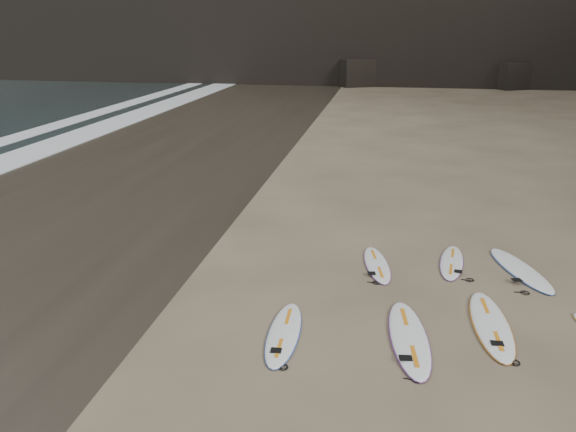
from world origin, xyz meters
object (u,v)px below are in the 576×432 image
at_px(surfboard_0, 284,333).
at_px(surfboard_6, 452,262).
at_px(surfboard_2, 491,324).
at_px(surfboard_7, 520,269).
at_px(surfboard_5, 377,264).
at_px(surfboard_1, 409,337).

distance_m(surfboard_0, surfboard_6, 5.28).
relative_size(surfboard_2, surfboard_7, 1.04).
relative_size(surfboard_5, surfboard_7, 0.83).
distance_m(surfboard_1, surfboard_6, 3.92).
relative_size(surfboard_5, surfboard_6, 1.00).
bearing_deg(surfboard_0, surfboard_7, 35.63).
distance_m(surfboard_2, surfboard_7, 3.01).
bearing_deg(surfboard_1, surfboard_2, 19.70).
xyz_separation_m(surfboard_0, surfboard_1, (2.32, 0.24, 0.01)).
bearing_deg(surfboard_1, surfboard_6, 67.12).
distance_m(surfboard_1, surfboard_2, 1.76).
bearing_deg(surfboard_5, surfboard_2, -58.65).
bearing_deg(surfboard_0, surfboard_5, 63.43).
bearing_deg(surfboard_2, surfboard_5, 130.09).
bearing_deg(surfboard_5, surfboard_1, -88.80).
bearing_deg(surfboard_7, surfboard_0, -160.41).
xyz_separation_m(surfboard_1, surfboard_6, (1.13, 3.75, -0.01)).
bearing_deg(surfboard_7, surfboard_1, -144.70).
distance_m(surfboard_2, surfboard_6, 3.02).
relative_size(surfboard_0, surfboard_6, 1.08).
height_order(surfboard_6, surfboard_7, surfboard_7).
relative_size(surfboard_1, surfboard_6, 1.26).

